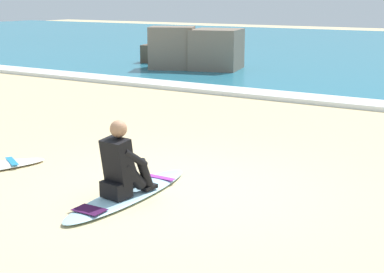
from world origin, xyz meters
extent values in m
plane|color=#CCB584|center=(0.00, 0.00, 0.00)|extent=(80.00, 80.00, 0.00)
cube|color=white|center=(0.00, 7.08, 0.06)|extent=(80.00, 0.90, 0.11)
ellipsoid|color=#9ED1E5|center=(-0.37, -0.51, 0.04)|extent=(0.54, 2.36, 0.07)
cube|color=purple|center=(-0.38, 0.15, 0.07)|extent=(0.48, 0.10, 0.01)
cube|color=#351037|center=(-0.37, -1.26, 0.07)|extent=(0.37, 0.24, 0.01)
cube|color=black|center=(-0.37, -0.77, 0.18)|extent=(0.35, 0.30, 0.20)
cylinder|color=black|center=(-0.45, -0.57, 0.33)|extent=(0.20, 0.42, 0.43)
cylinder|color=black|center=(-0.44, -0.37, 0.30)|extent=(0.15, 0.27, 0.42)
cube|color=black|center=(-0.43, -0.30, 0.10)|extent=(0.13, 0.23, 0.05)
cylinder|color=black|center=(-0.25, -0.60, 0.33)|extent=(0.20, 0.42, 0.43)
cylinder|color=black|center=(-0.21, -0.40, 0.30)|extent=(0.15, 0.27, 0.42)
cube|color=black|center=(-0.19, -0.33, 0.10)|extent=(0.13, 0.23, 0.05)
cube|color=black|center=(-0.37, -0.73, 0.53)|extent=(0.37, 0.33, 0.57)
sphere|color=#A37556|center=(-0.36, -0.70, 0.92)|extent=(0.21, 0.21, 0.21)
cylinder|color=black|center=(-0.49, -0.56, 0.55)|extent=(0.14, 0.40, 0.31)
cylinder|color=black|center=(-0.21, -0.60, 0.55)|extent=(0.14, 0.40, 0.31)
cube|color=#1E7FB7|center=(-2.68, -0.37, 0.07)|extent=(0.47, 0.32, 0.01)
cube|color=#756656|center=(-5.31, 10.56, 0.70)|extent=(1.87, 1.93, 1.40)
cube|color=brown|center=(-8.00, 11.23, 0.37)|extent=(1.50, 1.21, 0.73)
cube|color=#756656|center=(-5.68, 11.14, 0.38)|extent=(1.68, 1.14, 0.76)
cube|color=#756656|center=(-6.65, 9.91, 0.74)|extent=(1.78, 1.64, 1.48)
camera|label=1|loc=(3.84, -5.84, 2.46)|focal=53.06mm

